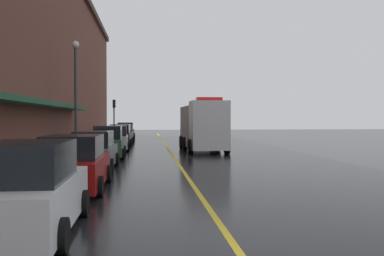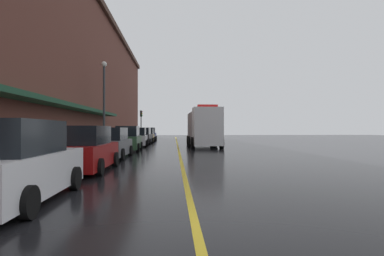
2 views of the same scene
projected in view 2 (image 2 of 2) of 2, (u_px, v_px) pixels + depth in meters
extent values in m
plane|color=black|center=(178.00, 146.00, 30.30)|extent=(112.00, 112.00, 0.00)
cube|color=#ADA8A0|center=(113.00, 146.00, 29.95)|extent=(2.40, 70.00, 0.15)
cube|color=gold|center=(178.00, 146.00, 30.30)|extent=(0.16, 70.00, 0.01)
cube|color=brown|center=(28.00, 71.00, 28.54)|extent=(12.59, 64.00, 13.99)
cube|color=#19472D|center=(77.00, 108.00, 20.93)|extent=(1.20, 22.40, 0.24)
cube|color=silver|center=(17.00, 174.00, 7.17)|extent=(1.77, 4.63, 0.94)
cube|color=black|center=(12.00, 137.00, 6.95)|extent=(1.57, 2.56, 0.77)
cylinder|color=black|center=(10.00, 179.00, 8.54)|extent=(0.23, 0.64, 0.64)
cylinder|color=black|center=(75.00, 178.00, 8.66)|extent=(0.23, 0.64, 0.64)
cylinder|color=black|center=(28.00, 202.00, 5.81)|extent=(0.23, 0.64, 0.64)
cube|color=maroon|center=(85.00, 155.00, 12.61)|extent=(1.87, 4.76, 0.90)
cube|color=black|center=(83.00, 135.00, 12.37)|extent=(1.68, 2.62, 0.74)
cylinder|color=black|center=(73.00, 159.00, 14.02)|extent=(0.22, 0.64, 0.64)
cylinder|color=black|center=(115.00, 159.00, 14.13)|extent=(0.22, 0.64, 0.64)
cylinder|color=black|center=(46.00, 167.00, 11.08)|extent=(0.22, 0.64, 0.64)
cylinder|color=black|center=(100.00, 167.00, 11.19)|extent=(0.22, 0.64, 0.64)
cube|color=#595B60|center=(112.00, 147.00, 18.23)|extent=(1.77, 4.80, 0.88)
cube|color=black|center=(111.00, 134.00, 17.99)|extent=(1.58, 2.65, 0.72)
cylinder|color=black|center=(102.00, 151.00, 19.67)|extent=(0.23, 0.64, 0.64)
cylinder|color=black|center=(130.00, 151.00, 19.75)|extent=(0.23, 0.64, 0.64)
cylinder|color=black|center=(89.00, 155.00, 16.71)|extent=(0.23, 0.64, 0.64)
cylinder|color=black|center=(122.00, 154.00, 16.79)|extent=(0.23, 0.64, 0.64)
cube|color=#2D5133|center=(128.00, 142.00, 24.15)|extent=(1.78, 4.26, 0.96)
cube|color=black|center=(128.00, 131.00, 23.94)|extent=(1.58, 2.35, 0.78)
cylinder|color=black|center=(120.00, 146.00, 25.39)|extent=(0.23, 0.64, 0.64)
cylinder|color=black|center=(141.00, 146.00, 25.52)|extent=(0.23, 0.64, 0.64)
cylinder|color=black|center=(114.00, 148.00, 22.78)|extent=(0.23, 0.64, 0.64)
cylinder|color=black|center=(138.00, 148.00, 22.91)|extent=(0.23, 0.64, 0.64)
cube|color=silver|center=(137.00, 140.00, 30.10)|extent=(1.97, 4.27, 0.90)
cube|color=black|center=(137.00, 132.00, 29.90)|extent=(1.72, 2.37, 0.73)
cylinder|color=black|center=(129.00, 143.00, 31.32)|extent=(0.24, 0.65, 0.64)
cylinder|color=black|center=(147.00, 143.00, 31.49)|extent=(0.24, 0.65, 0.64)
cylinder|color=black|center=(126.00, 144.00, 28.72)|extent=(0.24, 0.65, 0.64)
cylinder|color=black|center=(146.00, 144.00, 28.89)|extent=(0.24, 0.65, 0.64)
cube|color=black|center=(143.00, 138.00, 35.46)|extent=(1.83, 4.73, 0.92)
cube|color=black|center=(143.00, 131.00, 35.22)|extent=(1.62, 2.61, 0.75)
cylinder|color=black|center=(137.00, 141.00, 36.88)|extent=(0.23, 0.64, 0.64)
cylinder|color=black|center=(152.00, 141.00, 36.95)|extent=(0.23, 0.64, 0.64)
cylinder|color=black|center=(133.00, 142.00, 33.96)|extent=(0.23, 0.64, 0.64)
cylinder|color=black|center=(150.00, 142.00, 34.03)|extent=(0.23, 0.64, 0.64)
cube|color=#A5844C|center=(147.00, 137.00, 40.66)|extent=(1.85, 4.15, 0.87)
cube|color=black|center=(147.00, 131.00, 40.46)|extent=(1.63, 2.30, 0.71)
cylinder|color=black|center=(141.00, 139.00, 41.87)|extent=(0.23, 0.64, 0.64)
cylinder|color=black|center=(154.00, 139.00, 42.00)|extent=(0.23, 0.64, 0.64)
cylinder|color=black|center=(139.00, 140.00, 39.32)|extent=(0.23, 0.64, 0.64)
cylinder|color=black|center=(153.00, 140.00, 39.46)|extent=(0.23, 0.64, 0.64)
cube|color=navy|center=(150.00, 136.00, 46.26)|extent=(1.87, 4.19, 0.94)
cube|color=black|center=(149.00, 130.00, 46.05)|extent=(1.66, 2.31, 0.77)
cylinder|color=black|center=(144.00, 138.00, 47.48)|extent=(0.23, 0.64, 0.64)
cylinder|color=black|center=(156.00, 138.00, 47.61)|extent=(0.23, 0.64, 0.64)
cylinder|color=black|center=(142.00, 138.00, 44.90)|extent=(0.23, 0.64, 0.64)
cylinder|color=black|center=(155.00, 138.00, 45.03)|extent=(0.23, 0.64, 0.64)
cube|color=silver|center=(207.00, 127.00, 26.28)|extent=(2.46, 2.26, 3.19)
cube|color=silver|center=(202.00, 128.00, 30.35)|extent=(2.53, 5.40, 2.93)
cube|color=red|center=(207.00, 106.00, 26.29)|extent=(1.70, 0.64, 0.24)
cylinder|color=black|center=(222.00, 143.00, 26.45)|extent=(0.32, 1.01, 1.00)
cylinder|color=black|center=(193.00, 143.00, 26.25)|extent=(0.32, 1.01, 1.00)
cylinder|color=black|center=(215.00, 141.00, 29.78)|extent=(0.32, 1.01, 1.00)
cylinder|color=black|center=(190.00, 142.00, 29.58)|extent=(0.32, 1.01, 1.00)
cylinder|color=black|center=(212.00, 141.00, 31.94)|extent=(0.32, 1.01, 1.00)
cylinder|color=black|center=(188.00, 141.00, 31.74)|extent=(0.32, 1.01, 1.00)
cylinder|color=#4C4C51|center=(105.00, 143.00, 22.65)|extent=(0.07, 0.07, 1.05)
cube|color=black|center=(105.00, 134.00, 22.65)|extent=(0.14, 0.18, 0.28)
cylinder|color=#4C4C51|center=(109.00, 142.00, 24.09)|extent=(0.07, 0.07, 1.05)
cube|color=black|center=(109.00, 133.00, 24.09)|extent=(0.14, 0.18, 0.28)
cylinder|color=#4C4C51|center=(84.00, 147.00, 17.32)|extent=(0.07, 0.07, 1.05)
cube|color=black|center=(84.00, 135.00, 17.32)|extent=(0.14, 0.18, 0.28)
cylinder|color=#33383D|center=(104.00, 108.00, 24.93)|extent=(0.18, 0.18, 6.50)
sphere|color=white|center=(104.00, 64.00, 24.95)|extent=(0.44, 0.44, 0.44)
cylinder|color=#232326|center=(141.00, 128.00, 46.84)|extent=(0.14, 0.14, 3.40)
cube|color=black|center=(141.00, 114.00, 46.85)|extent=(0.28, 0.36, 0.90)
sphere|color=red|center=(142.00, 112.00, 46.86)|extent=(0.16, 0.16, 0.16)
sphere|color=gold|center=(142.00, 114.00, 46.86)|extent=(0.16, 0.16, 0.16)
sphere|color=green|center=(142.00, 116.00, 46.86)|extent=(0.16, 0.16, 0.16)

